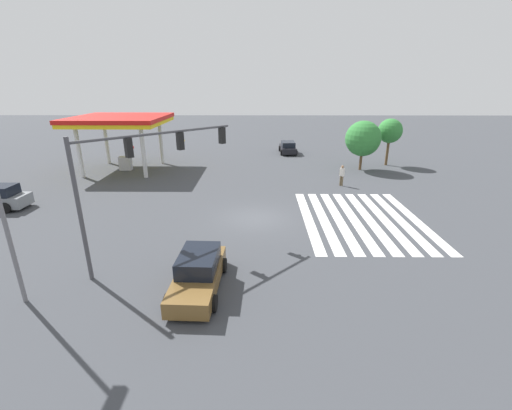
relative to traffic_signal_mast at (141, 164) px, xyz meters
name	(u,v)px	position (x,y,z in m)	size (l,w,h in m)	color
ground_plane	(256,218)	(5.08, -5.08, -4.64)	(144.12, 144.12, 0.00)	#3D3F44
crosswalk_markings	(361,219)	(5.08, -11.69, -4.63)	(10.03, 7.25, 0.01)	silver
traffic_signal_mast	(141,164)	(0.00, 0.00, 0.00)	(5.73, 5.73, 6.15)	#47474C
car_0	(198,273)	(-2.66, -2.78, -3.94)	(4.62, 2.07, 1.52)	brown
car_1	(288,147)	(26.28, -8.73, -3.95)	(4.19, 2.03, 1.42)	black
gas_station_canopy	(120,122)	(17.72, 7.77, -0.06)	(8.29, 8.29, 5.12)	yellow
pedestrian	(342,174)	(12.40, -12.07, -3.68)	(0.41, 0.41, 1.72)	brown
tree_corner_a	(363,139)	(17.99, -15.18, -1.60)	(3.35, 3.35, 4.71)	brown
tree_corner_b	(390,131)	(20.03, -18.43, -1.16)	(2.42, 2.42, 4.71)	brown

